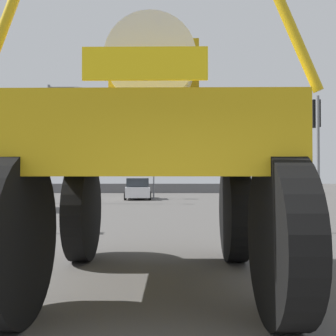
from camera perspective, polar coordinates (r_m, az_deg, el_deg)
The scene contains 7 objects.
ground_plane at distance 19.75m, azimuth 1.00°, elevation -6.08°, with size 120.00×120.00×0.00m, color #4C4947.
oversize_sprayer at distance 6.46m, azimuth -1.96°, elevation 2.04°, with size 3.98×5.59×4.30m.
sedan_ahead at distance 29.34m, azimuth -4.36°, elevation -3.01°, with size 2.16×4.23×1.52m.
traffic_signal_near_right at distance 13.17m, azimuth 20.25°, elevation 4.65°, with size 0.24×0.54×4.16m.
traffic_signal_far_left at distance 29.41m, azimuth -2.04°, elevation 0.34°, with size 0.24×0.55×3.35m.
streetlight_far_left at distance 25.89m, azimuth -16.19°, elevation 4.35°, with size 2.21×0.24×7.33m.
roadside_barrier at distance 39.06m, azimuth 0.65°, elevation -2.90°, with size 29.05×0.24×0.90m, color #59595B.
Camera 1 is at (-0.24, -1.68, 1.75)m, focal length 42.94 mm.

